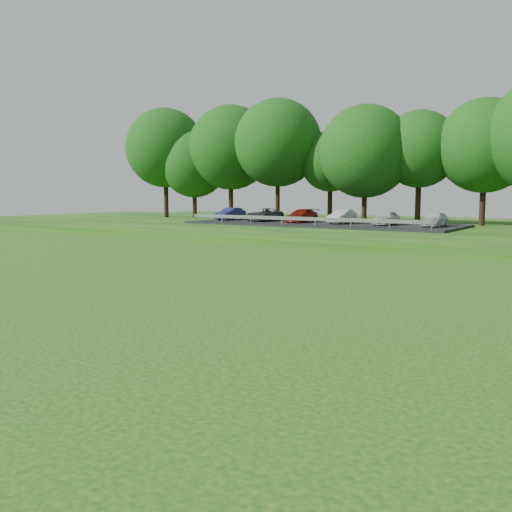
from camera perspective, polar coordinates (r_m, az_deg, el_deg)
The scene contains 1 object.
parking_lot at distance 50.82m, azimuth 6.15°, elevation 3.62°, with size 24.00×9.00×1.38m.
Camera 1 is at (-0.78, -12.15, 3.46)m, focal length 40.00 mm.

